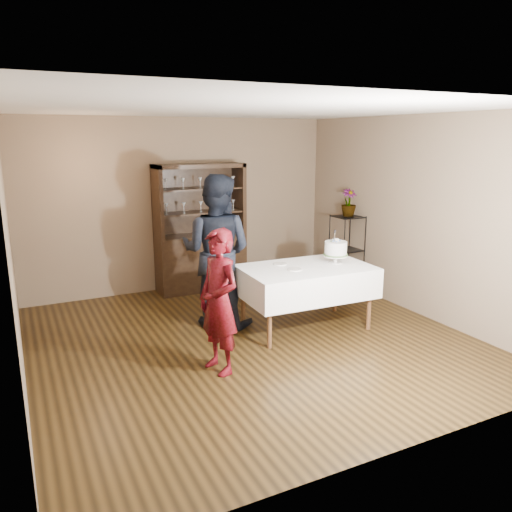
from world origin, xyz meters
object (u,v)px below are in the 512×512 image
object	(u,v)px
cake_table	(306,281)
woman	(219,302)
plant_etagere	(347,250)
cake	(336,250)
potted_plant	(349,203)
china_hutch	(201,249)
man	(216,251)

from	to	relation	value
cake_table	woman	xyz separation A→B (m)	(-1.45, -0.63, 0.14)
plant_etagere	cake	xyz separation A→B (m)	(-1.03, -1.14, 0.34)
woman	potted_plant	size ratio (longest dim) A/B	3.57
china_hutch	woman	xyz separation A→B (m)	(-0.84, -2.83, 0.10)
china_hutch	plant_etagere	size ratio (longest dim) A/B	1.67
china_hutch	plant_etagere	bearing A→B (deg)	-26.83
man	potted_plant	size ratio (longest dim) A/B	4.60
woman	potted_plant	bearing A→B (deg)	108.00
china_hutch	cake	world-z (taller)	china_hutch
cake_table	man	distance (m)	1.20
plant_etagere	potted_plant	size ratio (longest dim) A/B	2.82
cake_table	cake	size ratio (longest dim) A/B	3.76
plant_etagere	cake_table	distance (m)	1.87
china_hutch	cake_table	bearing A→B (deg)	-74.69
woman	cake	size ratio (longest dim) A/B	3.44
cake	woman	bearing A→B (deg)	-161.46
woman	man	world-z (taller)	man
woman	cake	xyz separation A→B (m)	(1.89, 0.63, 0.23)
woman	man	size ratio (longest dim) A/B	0.77
cake	potted_plant	world-z (taller)	potted_plant
plant_etagere	cake	distance (m)	1.58
woman	man	xyz separation A→B (m)	(0.49, 1.26, 0.22)
man	potted_plant	bearing A→B (deg)	-126.05
plant_etagere	man	bearing A→B (deg)	-168.02
plant_etagere	woman	distance (m)	3.42
man	potted_plant	xyz separation A→B (m)	(2.45, 0.53, 0.42)
cake	china_hutch	bearing A→B (deg)	115.46
plant_etagere	cake_table	size ratio (longest dim) A/B	0.72
cake	potted_plant	xyz separation A→B (m)	(1.05, 1.16, 0.41)
plant_etagere	cake	size ratio (longest dim) A/B	2.72
china_hutch	cake	bearing A→B (deg)	-64.54
man	woman	bearing A→B (deg)	110.53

